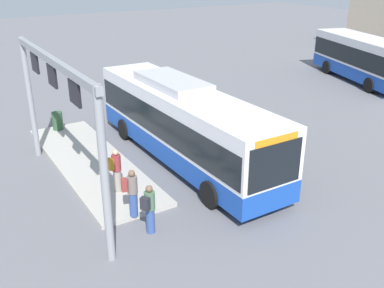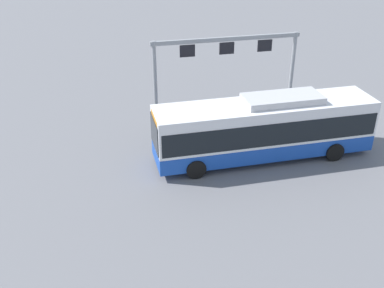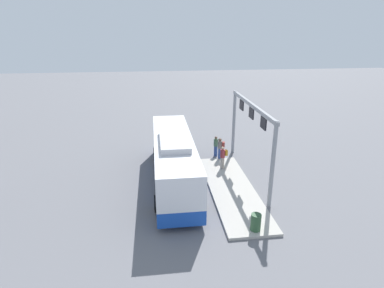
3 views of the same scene
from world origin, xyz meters
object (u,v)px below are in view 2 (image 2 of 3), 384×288
(bus_main, at_px, (265,126))
(trash_bin, at_px, (333,109))
(person_boarding, at_px, (187,116))
(person_waiting_near, at_px, (171,121))
(person_waiting_mid, at_px, (217,114))

(bus_main, relative_size, trash_bin, 12.83)
(person_boarding, distance_m, trash_bin, 9.43)
(person_waiting_near, bearing_deg, person_waiting_mid, 55.97)
(bus_main, relative_size, person_waiting_near, 6.92)
(person_waiting_mid, height_order, trash_bin, person_waiting_mid)
(person_waiting_near, bearing_deg, bus_main, 15.83)
(person_waiting_mid, bearing_deg, bus_main, 9.81)
(person_boarding, bearing_deg, person_waiting_near, -63.84)
(bus_main, height_order, person_boarding, bus_main)
(person_waiting_near, distance_m, person_waiting_mid, 2.79)
(person_waiting_near, height_order, trash_bin, person_waiting_near)
(person_boarding, height_order, trash_bin, person_boarding)
(person_waiting_near, xyz_separation_m, trash_bin, (-10.39, 0.02, -0.28))
(person_waiting_mid, distance_m, trash_bin, 7.62)
(bus_main, bearing_deg, person_waiting_near, -41.02)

